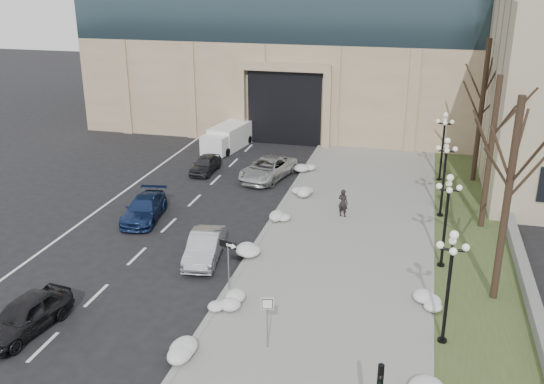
{
  "coord_description": "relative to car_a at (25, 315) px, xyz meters",
  "views": [
    {
      "loc": [
        6.81,
        -14.87,
        13.63
      ],
      "look_at": [
        0.12,
        11.54,
        3.5
      ],
      "focal_mm": 40.0,
      "sensor_mm": 36.0,
      "label": 1
    }
  ],
  "objects": [
    {
      "name": "sidewalk",
      "position": [
        11.25,
        11.18,
        -0.66
      ],
      "size": [
        9.0,
        40.0,
        0.12
      ],
      "primitive_type": "cube",
      "color": "gray",
      "rests_on": "ground"
    },
    {
      "name": "curb",
      "position": [
        6.75,
        11.18,
        -0.65
      ],
      "size": [
        0.3,
        40.0,
        0.14
      ],
      "primitive_type": "cube",
      "color": "gray",
      "rests_on": "ground"
    },
    {
      "name": "grass_strip",
      "position": [
        17.75,
        11.18,
        -0.67
      ],
      "size": [
        4.0,
        40.0,
        0.1
      ],
      "primitive_type": "cube",
      "color": "#394723",
      "rests_on": "ground"
    },
    {
      "name": "stone_wall",
      "position": [
        19.75,
        13.18,
        -0.37
      ],
      "size": [
        0.5,
        30.0,
        0.7
      ],
      "primitive_type": "cube",
      "color": "slate",
      "rests_on": "ground"
    },
    {
      "name": "car_a",
      "position": [
        0.0,
        0.0,
        0.0
      ],
      "size": [
        2.33,
        4.45,
        1.44
      ],
      "primitive_type": "imported",
      "rotation": [
        0.0,
        0.0,
        -0.15
      ],
      "color": "black",
      "rests_on": "ground"
    },
    {
      "name": "car_b",
      "position": [
        4.7,
        7.68,
        -0.03
      ],
      "size": [
        2.09,
        4.36,
        1.38
      ],
      "primitive_type": "imported",
      "rotation": [
        0.0,
        0.0,
        0.15
      ],
      "color": "#A7A9AF",
      "rests_on": "ground"
    },
    {
      "name": "car_c",
      "position": [
        -0.44,
        11.7,
        -0.06
      ],
      "size": [
        2.54,
        4.79,
        1.32
      ],
      "primitive_type": "imported",
      "rotation": [
        0.0,
        0.0,
        0.15
      ],
      "color": "navy",
      "rests_on": "ground"
    },
    {
      "name": "car_d",
      "position": [
        4.63,
        20.32,
        0.01
      ],
      "size": [
        3.53,
        5.65,
        1.46
      ],
      "primitive_type": "imported",
      "rotation": [
        0.0,
        0.0,
        -0.23
      ],
      "color": "#B9B9B9",
      "rests_on": "ground"
    },
    {
      "name": "car_e",
      "position": [
        0.03,
        20.57,
        -0.11
      ],
      "size": [
        1.46,
        3.6,
        1.23
      ],
      "primitive_type": "imported",
      "rotation": [
        0.0,
        0.0,
        0.0
      ],
      "color": "#2A2B2F",
      "rests_on": "ground"
    },
    {
      "name": "pedestrian",
      "position": [
        10.59,
        14.64,
        0.23
      ],
      "size": [
        0.71,
        0.59,
        1.66
      ],
      "primitive_type": "imported",
      "rotation": [
        0.0,
        0.0,
        2.77
      ],
      "color": "black",
      "rests_on": "sidewalk"
    },
    {
      "name": "box_truck",
      "position": [
        -0.31,
        26.8,
        0.16
      ],
      "size": [
        2.84,
        5.99,
        1.83
      ],
      "rotation": [
        0.0,
        0.0,
        -0.16
      ],
      "color": "silver",
      "rests_on": "ground"
    },
    {
      "name": "one_way_sign",
      "position": [
        6.99,
        4.89,
        1.32
      ],
      "size": [
        0.91,
        0.43,
        2.48
      ],
      "rotation": [
        0.0,
        0.0,
        -0.3
      ],
      "color": "slate",
      "rests_on": "ground"
    },
    {
      "name": "keep_sign",
      "position": [
        9.62,
        1.14,
        0.92
      ],
      "size": [
        0.47,
        0.17,
        2.23
      ],
      "rotation": [
        0.0,
        0.0,
        0.28
      ],
      "color": "slate",
      "rests_on": "ground"
    },
    {
      "name": "snow_clump_b",
      "position": [
        6.99,
        -0.31,
        -0.42
      ],
      "size": [
        1.1,
        1.6,
        0.36
      ],
      "primitive_type": "ellipsoid",
      "color": "silver",
      "rests_on": "sidewalk"
    },
    {
      "name": "snow_clump_c",
      "position": [
        7.21,
        3.64,
        -0.42
      ],
      "size": [
        1.1,
        1.6,
        0.36
      ],
      "primitive_type": "ellipsoid",
      "color": "silver",
      "rests_on": "sidewalk"
    },
    {
      "name": "snow_clump_d",
      "position": [
        6.95,
        8.84,
        -0.42
      ],
      "size": [
        1.1,
        1.6,
        0.36
      ],
      "primitive_type": "ellipsoid",
      "color": "silver",
      "rests_on": "sidewalk"
    },
    {
      "name": "snow_clump_e",
      "position": [
        7.25,
        13.54,
        -0.42
      ],
      "size": [
        1.1,
        1.6,
        0.36
      ],
      "primitive_type": "ellipsoid",
      "color": "silver",
      "rests_on": "sidewalk"
    },
    {
      "name": "snow_clump_f",
      "position": [
        7.42,
        17.41,
        -0.42
      ],
      "size": [
        1.1,
        1.6,
        0.36
      ],
      "primitive_type": "ellipsoid",
      "color": "silver",
      "rests_on": "sidewalk"
    },
    {
      "name": "snow_clump_g",
      "position": [
        6.92,
        22.34,
        -0.42
      ],
      "size": [
        1.1,
        1.6,
        0.36
      ],
      "primitive_type": "ellipsoid",
      "color": "silver",
      "rests_on": "sidewalk"
    },
    {
      "name": "snow_clump_i",
      "position": [
        15.63,
        5.59,
        -0.42
      ],
      "size": [
        1.1,
        1.6,
        0.36
      ],
      "primitive_type": "ellipsoid",
      "color": "silver",
      "rests_on": "sidewalk"
    },
    {
      "name": "lamppost_a",
      "position": [
        16.05,
        3.18,
        2.35
      ],
      "size": [
        1.18,
        1.18,
        4.76
      ],
      "color": "black",
      "rests_on": "ground"
    },
    {
      "name": "lamppost_b",
      "position": [
        16.05,
        9.68,
        2.35
      ],
      "size": [
        1.18,
        1.18,
        4.76
      ],
      "color": "black",
      "rests_on": "ground"
    },
    {
      "name": "lamppost_c",
      "position": [
        16.05,
        16.18,
        2.35
      ],
      "size": [
        1.18,
        1.18,
        4.76
      ],
      "color": "black",
      "rests_on": "ground"
    },
    {
      "name": "lamppost_d",
      "position": [
        16.05,
        22.68,
        2.35
      ],
      "size": [
        1.18,
        1.18,
        4.76
      ],
      "color": "black",
      "rests_on": "ground"
    },
    {
      "name": "tree_near",
      "position": [
        18.25,
        7.18,
        5.11
      ],
      "size": [
        3.2,
        3.2,
        9.0
      ],
      "color": "black",
      "rests_on": "ground"
    },
    {
      "name": "tree_mid",
      "position": [
        18.25,
        15.18,
        4.78
      ],
      "size": [
        3.2,
        3.2,
        8.5
      ],
      "color": "black",
      "rests_on": "ground"
    },
    {
      "name": "tree_far",
      "position": [
        18.25,
        23.18,
        5.43
      ],
      "size": [
        3.2,
        3.2,
        9.5
      ],
      "color": "black",
      "rests_on": "ground"
    }
  ]
}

